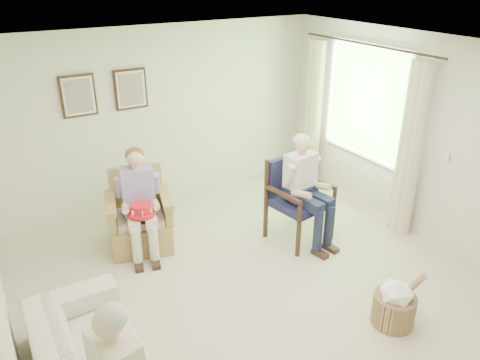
{
  "coord_description": "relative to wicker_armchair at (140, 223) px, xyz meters",
  "views": [
    {
      "loc": [
        -2.39,
        -3.45,
        3.33
      ],
      "look_at": [
        0.13,
        0.77,
        1.05
      ],
      "focal_mm": 35.0,
      "sensor_mm": 36.0,
      "label": 1
    }
  ],
  "objects": [
    {
      "name": "red_hat",
      "position": [
        -0.07,
        -0.33,
        0.36
      ],
      "size": [
        0.33,
        0.33,
        0.14
      ],
      "color": "red",
      "rests_on": "person_wicker"
    },
    {
      "name": "right_wall",
      "position": [
        3.34,
        -1.67,
        0.99
      ],
      "size": [
        0.04,
        5.5,
        2.6
      ],
      "primitive_type": "cube",
      "color": "silver",
      "rests_on": "ground"
    },
    {
      "name": "floor",
      "position": [
        0.84,
        -1.67,
        -0.31
      ],
      "size": [
        5.5,
        5.5,
        0.0
      ],
      "primitive_type": "plane",
      "color": "beige",
      "rests_on": "ground"
    },
    {
      "name": "framed_print_left",
      "position": [
        -0.31,
        1.04,
        1.47
      ],
      "size": [
        0.45,
        0.05,
        0.55
      ],
      "color": "#382114",
      "rests_on": "back_wall"
    },
    {
      "name": "framed_print_right",
      "position": [
        0.39,
        1.04,
        1.47
      ],
      "size": [
        0.45,
        0.05,
        0.55
      ],
      "color": "#382114",
      "rests_on": "back_wall"
    },
    {
      "name": "curtain_right",
      "position": [
        3.17,
        0.51,
        0.84
      ],
      "size": [
        0.34,
        0.34,
        2.3
      ],
      "primitive_type": "cylinder",
      "color": "beige",
      "rests_on": "ground"
    },
    {
      "name": "hatbox",
      "position": [
        1.68,
        -2.72,
        -0.07
      ],
      "size": [
        0.56,
        0.56,
        0.62
      ],
      "color": "tan",
      "rests_on": "ground"
    },
    {
      "name": "wicker_armchair",
      "position": [
        0.0,
        0.0,
        0.0
      ],
      "size": [
        0.77,
        0.76,
        0.98
      ],
      "rotation": [
        0.0,
        0.0,
        -0.26
      ],
      "color": "#AA8750",
      "rests_on": "ground"
    },
    {
      "name": "person_dark",
      "position": [
        1.85,
        -1.0,
        0.54
      ],
      "size": [
        0.4,
        0.62,
        1.42
      ],
      "rotation": [
        0.0,
        0.0,
        0.15
      ],
      "color": "#1A203A",
      "rests_on": "ground"
    },
    {
      "name": "person_wicker",
      "position": [
        0.0,
        -0.13,
        0.45
      ],
      "size": [
        0.4,
        0.63,
        1.32
      ],
      "rotation": [
        0.0,
        0.0,
        -0.26
      ],
      "color": "beige",
      "rests_on": "ground"
    },
    {
      "name": "curtain_left",
      "position": [
        3.17,
        -1.45,
        0.84
      ],
      "size": [
        0.34,
        0.34,
        2.3
      ],
      "primitive_type": "cylinder",
      "color": "beige",
      "rests_on": "ground"
    },
    {
      "name": "ceiling",
      "position": [
        0.84,
        -1.67,
        2.29
      ],
      "size": [
        5.0,
        5.5,
        0.02
      ],
      "primitive_type": "cube",
      "color": "white",
      "rests_on": "back_wall"
    },
    {
      "name": "window",
      "position": [
        3.3,
        -0.47,
        1.27
      ],
      "size": [
        0.13,
        2.5,
        1.63
      ],
      "color": "#2D6B23",
      "rests_on": "right_wall"
    },
    {
      "name": "wood_armchair",
      "position": [
        1.85,
        -0.82,
        0.28
      ],
      "size": [
        0.7,
        0.66,
        1.08
      ],
      "rotation": [
        0.0,
        0.0,
        0.15
      ],
      "color": "black",
      "rests_on": "ground"
    },
    {
      "name": "back_wall",
      "position": [
        0.84,
        1.08,
        0.99
      ],
      "size": [
        5.0,
        0.04,
        2.6
      ],
      "primitive_type": "cube",
      "color": "silver",
      "rests_on": "ground"
    }
  ]
}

